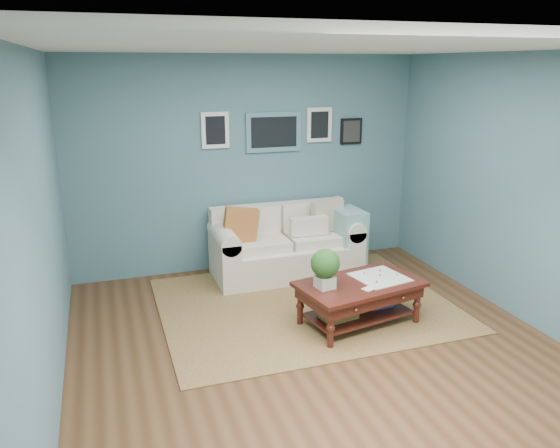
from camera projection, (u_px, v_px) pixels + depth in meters
name	position (u px, v px, depth m)	size (l,w,h in m)	color
room_shell	(325.00, 210.00, 4.70)	(5.00, 5.02, 2.70)	brown
area_rug	(305.00, 304.00, 6.07)	(3.13, 2.51, 0.01)	brown
loveseat	(291.00, 244.00, 6.89)	(1.87, 0.85, 0.96)	white
coffee_table	(354.00, 290.00, 5.49)	(1.34, 0.93, 0.86)	#38120D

